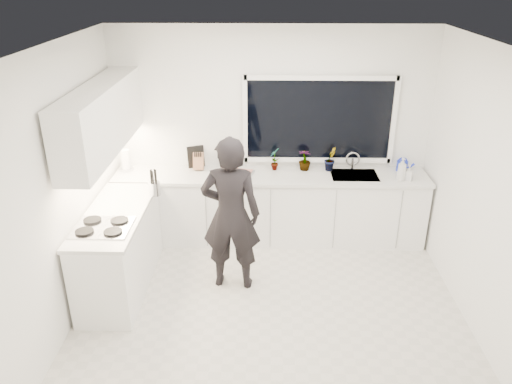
{
  "coord_description": "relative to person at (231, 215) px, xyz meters",
  "views": [
    {
      "loc": [
        -0.06,
        -4.36,
        3.31
      ],
      "look_at": [
        -0.16,
        0.4,
        1.15
      ],
      "focal_mm": 35.0,
      "sensor_mm": 36.0,
      "label": 1
    }
  ],
  "objects": [
    {
      "name": "window",
      "position": [
        1.03,
        1.32,
        0.67
      ],
      "size": [
        1.8,
        0.02,
        1.0
      ],
      "primitive_type": "cube",
      "color": "black",
      "rests_on": "wall_back"
    },
    {
      "name": "ceiling",
      "position": [
        0.43,
        -0.4,
        1.83
      ],
      "size": [
        4.0,
        3.5,
        0.02
      ],
      "primitive_type": "cube",
      "color": "white",
      "rests_on": "wall_back"
    },
    {
      "name": "pizza_tray",
      "position": [
        -0.02,
        1.02,
        0.06
      ],
      "size": [
        0.51,
        0.42,
        0.03
      ],
      "primitive_type": "cube",
      "rotation": [
        0.0,
        0.0,
        -0.23
      ],
      "color": "silver",
      "rests_on": "countertop_back"
    },
    {
      "name": "paper_towel_roll",
      "position": [
        -1.42,
        1.15,
        0.17
      ],
      "size": [
        0.11,
        0.11,
        0.26
      ],
      "primitive_type": "cylinder",
      "rotation": [
        0.0,
        0.0,
        -0.01
      ],
      "color": "white",
      "rests_on": "countertop_back"
    },
    {
      "name": "pizza",
      "position": [
        -0.02,
        1.02,
        0.07
      ],
      "size": [
        0.46,
        0.38,
        0.01
      ],
      "primitive_type": "cube",
      "rotation": [
        0.0,
        0.0,
        -0.23
      ],
      "color": "red",
      "rests_on": "pizza_tray"
    },
    {
      "name": "base_cabinets_left",
      "position": [
        -1.24,
        -0.05,
        -0.44
      ],
      "size": [
        0.58,
        1.6,
        0.88
      ],
      "primitive_type": "cube",
      "color": "white",
      "rests_on": "floor"
    },
    {
      "name": "wall_back",
      "position": [
        0.43,
        1.36,
        0.47
      ],
      "size": [
        4.0,
        0.02,
        2.7
      ],
      "primitive_type": "cube",
      "color": "white",
      "rests_on": "ground"
    },
    {
      "name": "soap_bottles",
      "position": [
        2.05,
        0.9,
        0.17
      ],
      "size": [
        0.22,
        0.13,
        0.29
      ],
      "color": "#D8BF66",
      "rests_on": "countertop_back"
    },
    {
      "name": "utensil_crock",
      "position": [
        -0.9,
        0.4,
        0.12
      ],
      "size": [
        0.16,
        0.16,
        0.16
      ],
      "primitive_type": "cylinder",
      "rotation": [
        0.0,
        0.0,
        -0.27
      ],
      "color": "silver",
      "rests_on": "countertop_left"
    },
    {
      "name": "sink",
      "position": [
        1.48,
        1.05,
        -0.01
      ],
      "size": [
        0.58,
        0.42,
        0.14
      ],
      "primitive_type": "cube",
      "color": "silver",
      "rests_on": "countertop_back"
    },
    {
      "name": "herb_plants",
      "position": [
        0.88,
        1.21,
        0.19
      ],
      "size": [
        0.88,
        0.21,
        0.3
      ],
      "color": "#26662D",
      "rests_on": "countertop_back"
    },
    {
      "name": "countertop_back",
      "position": [
        0.43,
        1.04,
        0.02
      ],
      "size": [
        3.94,
        0.62,
        0.04
      ],
      "primitive_type": "cube",
      "color": "silver",
      "rests_on": "base_cabinets_back"
    },
    {
      "name": "knife_block",
      "position": [
        -0.49,
        1.19,
        0.15
      ],
      "size": [
        0.13,
        0.1,
        0.22
      ],
      "primitive_type": "cube",
      "rotation": [
        0.0,
        0.0,
        -0.02
      ],
      "color": "brown",
      "rests_on": "countertop_back"
    },
    {
      "name": "wall_left",
      "position": [
        -1.58,
        -0.4,
        0.47
      ],
      "size": [
        0.02,
        3.5,
        2.7
      ],
      "primitive_type": "cube",
      "color": "white",
      "rests_on": "ground"
    },
    {
      "name": "countertop_left",
      "position": [
        -1.24,
        -0.05,
        0.02
      ],
      "size": [
        0.62,
        1.6,
        0.04
      ],
      "primitive_type": "cube",
      "color": "silver",
      "rests_on": "base_cabinets_left"
    },
    {
      "name": "floor",
      "position": [
        0.43,
        -0.4,
        -0.89
      ],
      "size": [
        4.0,
        3.5,
        0.02
      ],
      "primitive_type": "cube",
      "color": "beige",
      "rests_on": "ground"
    },
    {
      "name": "base_cabinets_back",
      "position": [
        0.43,
        1.05,
        -0.44
      ],
      "size": [
        3.92,
        0.58,
        0.88
      ],
      "primitive_type": "cube",
      "color": "white",
      "rests_on": "floor"
    },
    {
      "name": "wall_right",
      "position": [
        2.44,
        -0.4,
        0.47
      ],
      "size": [
        0.02,
        3.5,
        2.7
      ],
      "primitive_type": "cube",
      "color": "white",
      "rests_on": "ground"
    },
    {
      "name": "stovetop",
      "position": [
        -1.26,
        -0.4,
        0.06
      ],
      "size": [
        0.56,
        0.48,
        0.03
      ],
      "primitive_type": "cube",
      "color": "black",
      "rests_on": "countertop_left"
    },
    {
      "name": "upper_cabinets",
      "position": [
        -1.36,
        0.3,
        0.97
      ],
      "size": [
        0.34,
        2.1,
        0.7
      ],
      "primitive_type": "cube",
      "color": "white",
      "rests_on": "wall_left"
    },
    {
      "name": "faucet",
      "position": [
        1.48,
        1.25,
        0.15
      ],
      "size": [
        0.03,
        0.03,
        0.22
      ],
      "primitive_type": "cylinder",
      "color": "silver",
      "rests_on": "countertop_back"
    },
    {
      "name": "watering_can",
      "position": [
        2.11,
        1.21,
        0.11
      ],
      "size": [
        0.16,
        0.16,
        0.13
      ],
      "primitive_type": "cylinder",
      "rotation": [
        0.0,
        0.0,
        -0.19
      ],
      "color": "#1428C4",
      "rests_on": "countertop_back"
    },
    {
      "name": "person",
      "position": [
        0.0,
        0.0,
        0.0
      ],
      "size": [
        0.67,
        0.46,
        1.76
      ],
      "primitive_type": "imported",
      "rotation": [
        0.0,
        0.0,
        3.08
      ],
      "color": "black",
      "rests_on": "floor"
    },
    {
      "name": "picture_frame_small",
      "position": [
        -0.09,
        1.29,
        0.19
      ],
      "size": [
        0.24,
        0.11,
        0.3
      ],
      "primitive_type": "cube",
      "rotation": [
        0.0,
        0.0,
        0.36
      ],
      "color": "black",
      "rests_on": "countertop_back"
    },
    {
      "name": "picture_frame_large",
      "position": [
        -0.54,
        1.29,
        0.18
      ],
      "size": [
        0.21,
        0.1,
        0.28
      ],
      "primitive_type": "cube",
      "rotation": [
        0.0,
        0.0,
        0.4
      ],
      "color": "black",
      "rests_on": "countertop_back"
    }
  ]
}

